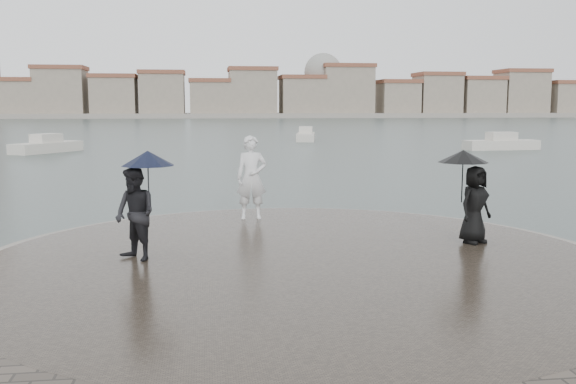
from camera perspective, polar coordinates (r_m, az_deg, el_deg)
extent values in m
plane|color=#2B3835|center=(9.02, 4.08, -13.30)|extent=(400.00, 400.00, 0.00)
cylinder|color=gray|center=(12.27, 0.80, -6.80)|extent=(12.50, 12.50, 0.32)
cylinder|color=#2D261E|center=(12.26, 0.80, -6.70)|extent=(11.90, 11.90, 0.36)
imported|color=silver|center=(16.26, -3.26, 1.29)|extent=(0.79, 0.53, 2.11)
imported|color=black|center=(12.22, -13.43, -1.92)|extent=(1.06, 1.07, 1.74)
cylinder|color=black|center=(12.23, -12.29, 0.39)|extent=(0.02, 0.02, 0.90)
cone|color=black|center=(12.17, -12.36, 2.96)|extent=(1.00, 1.00, 0.28)
imported|color=black|center=(13.96, 16.26, -1.08)|extent=(0.94, 0.83, 1.63)
cylinder|color=black|center=(13.89, 15.23, 0.94)|extent=(0.02, 0.02, 0.90)
cone|color=black|center=(13.84, 15.31, 3.08)|extent=(1.05, 1.05, 0.26)
cube|color=gray|center=(171.28, -6.95, 6.77)|extent=(260.00, 20.00, 1.20)
cube|color=gray|center=(174.51, -23.06, 7.52)|extent=(10.00, 10.00, 9.00)
cube|color=brown|center=(174.61, -23.15, 9.16)|extent=(10.60, 10.60, 1.00)
cube|color=gray|center=(171.93, -19.52, 8.20)|extent=(12.00, 10.00, 12.00)
cube|color=brown|center=(172.16, -19.62, 10.36)|extent=(12.60, 10.60, 1.00)
cube|color=gray|center=(169.73, -15.17, 8.04)|extent=(11.00, 10.00, 10.00)
cube|color=brown|center=(169.88, -15.24, 9.90)|extent=(11.60, 10.60, 1.00)
cube|color=gray|center=(168.58, -11.09, 8.34)|extent=(11.00, 10.00, 11.00)
cube|color=brown|center=(168.77, -11.14, 10.38)|extent=(11.60, 10.60, 1.00)
cube|color=gray|center=(168.26, -6.96, 8.09)|extent=(10.00, 10.00, 9.00)
cube|color=brown|center=(168.38, -6.99, 9.79)|extent=(10.60, 10.60, 1.00)
cube|color=gray|center=(168.75, -3.19, 8.64)|extent=(12.00, 10.00, 12.00)
cube|color=brown|center=(168.98, -3.20, 10.84)|extent=(12.60, 10.60, 1.00)
cube|color=gray|center=(170.21, 1.23, 8.30)|extent=(11.00, 10.00, 10.00)
cube|color=brown|center=(170.36, 1.23, 10.15)|extent=(11.60, 10.60, 1.00)
cube|color=gray|center=(172.46, 5.22, 8.76)|extent=(13.00, 10.00, 13.00)
cube|color=brown|center=(172.73, 5.25, 11.09)|extent=(13.60, 10.60, 1.00)
cube|color=gray|center=(176.02, 9.71, 8.01)|extent=(10.00, 10.00, 9.00)
cube|color=brown|center=(176.13, 9.74, 9.64)|extent=(10.60, 10.60, 1.00)
cube|color=gray|center=(179.57, 13.11, 8.24)|extent=(11.00, 10.00, 11.00)
cube|color=brown|center=(179.75, 13.16, 10.15)|extent=(11.60, 10.60, 1.00)
cube|color=gray|center=(184.10, 16.63, 7.94)|extent=(11.00, 10.00, 10.00)
cube|color=brown|center=(184.24, 16.70, 9.65)|extent=(11.60, 10.60, 1.00)
cube|color=gray|center=(189.30, 20.00, 8.09)|extent=(12.00, 10.00, 12.00)
cube|color=brown|center=(189.51, 20.09, 10.05)|extent=(12.60, 10.60, 1.00)
cube|color=gray|center=(195.58, 23.39, 7.46)|extent=(10.00, 10.00, 9.00)
cube|color=brown|center=(195.68, 23.47, 8.92)|extent=(10.60, 10.60, 1.00)
sphere|color=gray|center=(173.40, 3.13, 10.60)|extent=(10.00, 10.00, 10.00)
cube|color=beige|center=(59.22, 1.59, 4.82)|extent=(2.59, 5.70, 0.90)
cube|color=beige|center=(59.19, 1.59, 5.40)|extent=(1.55, 2.19, 0.90)
cube|color=beige|center=(47.31, -20.64, 3.60)|extent=(4.18, 5.55, 0.90)
cube|color=beige|center=(47.27, -20.68, 4.33)|extent=(2.05, 2.33, 0.90)
cube|color=beige|center=(49.73, 18.41, 3.88)|extent=(5.62, 2.06, 0.90)
cube|color=beige|center=(49.70, 18.44, 4.57)|extent=(2.09, 1.36, 0.90)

